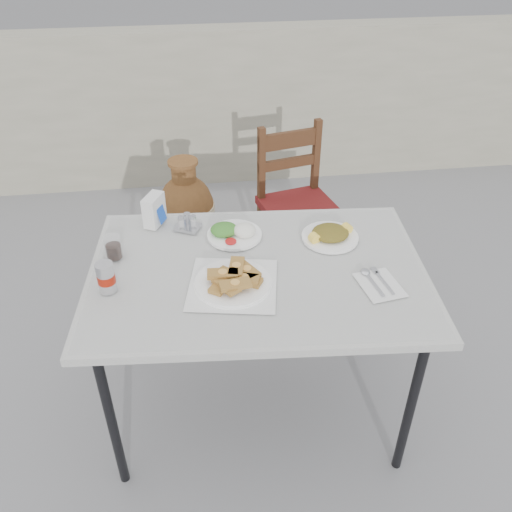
{
  "coord_description": "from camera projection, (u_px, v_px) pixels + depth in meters",
  "views": [
    {
      "loc": [
        -0.18,
        -1.67,
        2.13
      ],
      "look_at": [
        0.05,
        0.1,
        0.85
      ],
      "focal_mm": 38.0,
      "sensor_mm": 36.0,
      "label": 1
    }
  ],
  "objects": [
    {
      "name": "back_wall",
      "position": [
        210.0,
        108.0,
        4.28
      ],
      "size": [
        6.0,
        0.25,
        1.2
      ],
      "primitive_type": "cube",
      "color": "#A09A85",
      "rests_on": "ground"
    },
    {
      "name": "cutlery_napkin",
      "position": [
        377.0,
        282.0,
        2.1
      ],
      "size": [
        0.17,
        0.21,
        0.01
      ],
      "rotation": [
        0.0,
        0.0,
        0.16
      ],
      "color": "silver",
      "rests_on": "cafe_table"
    },
    {
      "name": "chair",
      "position": [
        297.0,
        204.0,
        3.27
      ],
      "size": [
        0.5,
        0.5,
        0.94
      ],
      "rotation": [
        0.0,
        0.0,
        0.23
      ],
      "color": "#31200D",
      "rests_on": "ground"
    },
    {
      "name": "salad_rice_plate",
      "position": [
        234.0,
        232.0,
        2.36
      ],
      "size": [
        0.24,
        0.24,
        0.06
      ],
      "color": "white",
      "rests_on": "cafe_table"
    },
    {
      "name": "condiment_caddy",
      "position": [
        188.0,
        224.0,
        2.4
      ],
      "size": [
        0.13,
        0.12,
        0.08
      ],
      "rotation": [
        0.0,
        0.0,
        -0.43
      ],
      "color": "#BBBCC3",
      "rests_on": "cafe_table"
    },
    {
      "name": "terracotta_urn",
      "position": [
        187.0,
        209.0,
        3.59
      ],
      "size": [
        0.37,
        0.37,
        0.65
      ],
      "color": "brown",
      "rests_on": "ground"
    },
    {
      "name": "salad_chopped_plate",
      "position": [
        330.0,
        234.0,
        2.34
      ],
      "size": [
        0.25,
        0.25,
        0.05
      ],
      "color": "white",
      "rests_on": "cafe_table"
    },
    {
      "name": "cola_glass",
      "position": [
        113.0,
        248.0,
        2.22
      ],
      "size": [
        0.07,
        0.07,
        0.1
      ],
      "color": "white",
      "rests_on": "cafe_table"
    },
    {
      "name": "soda_can",
      "position": [
        106.0,
        277.0,
        2.03
      ],
      "size": [
        0.07,
        0.07,
        0.12
      ],
      "color": "silver",
      "rests_on": "cafe_table"
    },
    {
      "name": "cafe_table",
      "position": [
        258.0,
        280.0,
        2.21
      ],
      "size": [
        1.42,
        1.02,
        0.82
      ],
      "rotation": [
        0.0,
        0.0,
        -0.08
      ],
      "color": "black",
      "rests_on": "ground"
    },
    {
      "name": "pide_plate",
      "position": [
        233.0,
        278.0,
        2.07
      ],
      "size": [
        0.39,
        0.39,
        0.07
      ],
      "rotation": [
        0.0,
        0.0,
        -0.18
      ],
      "color": "silver",
      "rests_on": "cafe_table"
    },
    {
      "name": "napkin_holder",
      "position": [
        154.0,
        210.0,
        2.41
      ],
      "size": [
        0.1,
        0.13,
        0.14
      ],
      "rotation": [
        0.0,
        0.0,
        -0.45
      ],
      "color": "silver",
      "rests_on": "cafe_table"
    },
    {
      "name": "ground",
      "position": [
        248.0,
        413.0,
        2.61
      ],
      "size": [
        80.0,
        80.0,
        0.0
      ],
      "primitive_type": "plane",
      "color": "slate",
      "rests_on": "ground"
    }
  ]
}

